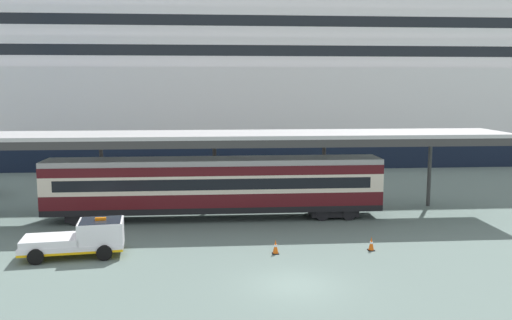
% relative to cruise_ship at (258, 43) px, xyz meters
% --- Properties ---
extents(ground_plane, '(400.00, 400.00, 0.00)m').
position_rel_cruise_ship_xyz_m(ground_plane, '(-2.30, -48.62, -14.51)').
color(ground_plane, slate).
extents(cruise_ship, '(122.53, 30.77, 43.36)m').
position_rel_cruise_ship_xyz_m(cruise_ship, '(0.00, 0.00, 0.00)').
color(cruise_ship, black).
rests_on(cruise_ship, ground).
extents(platform_canopy, '(39.83, 5.23, 5.77)m').
position_rel_cruise_ship_xyz_m(platform_canopy, '(-5.85, -35.78, -8.99)').
color(platform_canopy, '#B5B5B5').
rests_on(platform_canopy, ground).
extents(train_carriage, '(22.25, 2.81, 4.11)m').
position_rel_cruise_ship_xyz_m(train_carriage, '(-5.85, -36.20, -12.20)').
color(train_carriage, black).
rests_on(train_carriage, ground).
extents(service_truck, '(5.41, 2.73, 2.02)m').
position_rel_cruise_ship_xyz_m(service_truck, '(-12.80, -43.60, -13.52)').
color(service_truck, white).
rests_on(service_truck, ground).
extents(traffic_cone_near, '(0.36, 0.36, 0.76)m').
position_rel_cruise_ship_xyz_m(traffic_cone_near, '(2.63, -43.90, -14.13)').
color(traffic_cone_near, black).
rests_on(traffic_cone_near, ground).
extents(traffic_cone_mid, '(0.36, 0.36, 0.78)m').
position_rel_cruise_ship_xyz_m(traffic_cone_mid, '(-2.64, -44.07, -14.12)').
color(traffic_cone_mid, black).
rests_on(traffic_cone_mid, ground).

